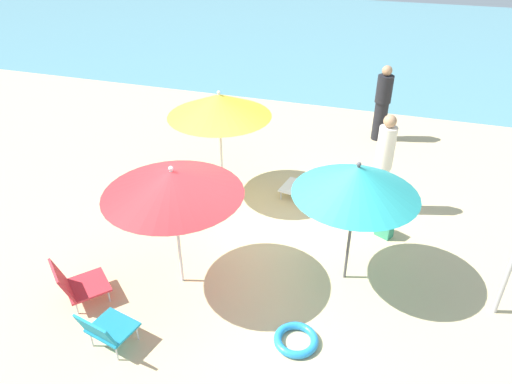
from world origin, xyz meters
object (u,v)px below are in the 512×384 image
(swim_ring, at_px, (296,340))
(beach_bag, at_px, (385,227))
(beach_chair_a, at_px, (105,329))
(beach_chair_c, at_px, (76,284))
(umbrella_teal, at_px, (357,181))
(umbrella_yellow, at_px, (219,105))
(person_b, at_px, (382,104))
(person_a, at_px, (383,164))
(beach_chair_b, at_px, (300,184))
(umbrella_red, at_px, (172,182))

(swim_ring, distance_m, beach_bag, 2.61)
(beach_bag, bearing_deg, beach_chair_a, -131.58)
(beach_chair_a, height_order, beach_chair_c, beach_chair_c)
(umbrella_teal, bearing_deg, beach_chair_c, -154.62)
(umbrella_yellow, relative_size, person_b, 1.16)
(person_b, distance_m, beach_bag, 3.69)
(person_a, distance_m, swim_ring, 3.36)
(beach_chair_a, distance_m, person_b, 7.27)
(umbrella_teal, distance_m, umbrella_yellow, 2.93)
(umbrella_teal, relative_size, beach_chair_b, 2.97)
(umbrella_red, distance_m, umbrella_teal, 2.25)
(beach_chair_b, distance_m, person_b, 3.16)
(umbrella_red, height_order, person_b, umbrella_red)
(umbrella_red, relative_size, person_b, 1.10)
(beach_chair_b, xyz_separation_m, person_b, (1.08, 2.92, 0.55))
(beach_chair_a, height_order, swim_ring, beach_chair_a)
(beach_bag, bearing_deg, beach_chair_b, 155.58)
(umbrella_red, distance_m, beach_chair_b, 3.08)
(swim_ring, bearing_deg, umbrella_red, 161.84)
(beach_chair_c, height_order, beach_bag, beach_chair_c)
(umbrella_yellow, relative_size, beach_chair_b, 3.10)
(umbrella_teal, distance_m, person_a, 2.00)
(umbrella_yellow, distance_m, beach_chair_a, 3.92)
(beach_chair_a, relative_size, beach_chair_c, 0.76)
(umbrella_teal, xyz_separation_m, beach_chair_a, (-2.43, -2.08, -1.23))
(umbrella_red, bearing_deg, umbrella_yellow, 97.79)
(umbrella_yellow, bearing_deg, umbrella_teal, -33.32)
(umbrella_teal, distance_m, person_b, 4.81)
(person_b, relative_size, beach_bag, 4.82)
(umbrella_yellow, bearing_deg, beach_chair_a, -89.78)
(swim_ring, bearing_deg, umbrella_yellow, 125.21)
(beach_chair_a, relative_size, beach_bag, 1.78)
(umbrella_teal, xyz_separation_m, swim_ring, (-0.37, -1.33, -1.51))
(beach_chair_a, bearing_deg, umbrella_red, -0.84)
(umbrella_yellow, distance_m, beach_chair_b, 1.96)
(umbrella_teal, bearing_deg, beach_bag, 69.16)
(umbrella_teal, xyz_separation_m, person_a, (0.25, 1.87, -0.68))
(umbrella_yellow, bearing_deg, beach_chair_b, 9.58)
(beach_chair_c, relative_size, person_a, 0.46)
(beach_chair_c, relative_size, person_b, 0.49)
(umbrella_teal, xyz_separation_m, beach_chair_c, (-3.22, -1.53, -1.25))
(umbrella_red, distance_m, beach_chair_c, 1.85)
(umbrella_yellow, xyz_separation_m, beach_bag, (2.88, -0.46, -1.48))
(umbrella_yellow, relative_size, person_a, 1.10)
(person_b, bearing_deg, swim_ring, 176.23)
(beach_chair_c, distance_m, swim_ring, 2.87)
(beach_chair_c, xyz_separation_m, beach_bag, (3.66, 2.68, -0.14))
(swim_ring, height_order, beach_bag, beach_bag)
(beach_chair_b, height_order, person_b, person_b)
(umbrella_yellow, relative_size, beach_chair_c, 2.38)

